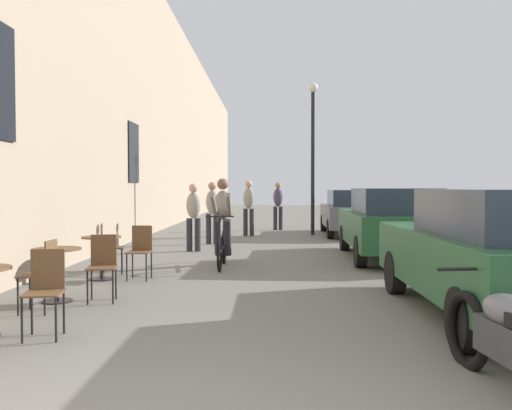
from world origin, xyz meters
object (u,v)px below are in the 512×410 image
(pedestrian_near, at_px, (193,213))
(pedestrian_far, at_px, (249,205))
(cafe_table_mid, at_px, (57,263))
(cafe_chair_mid_toward_wall, at_px, (43,271))
(parked_car_nearest, at_px, (496,252))
(cafe_chair_far_toward_wall, at_px, (140,248))
(cyclist_on_bicycle, at_px, (222,225))
(cafe_chair_mid_toward_street, at_px, (103,263))
(pedestrian_furthest, at_px, (278,203))
(cafe_table_far, at_px, (101,248))
(parked_car_third, at_px, (351,212))
(pedestrian_mid, at_px, (212,209))
(cafe_chair_far_toward_street, at_px, (108,245))
(parked_car_second, at_px, (390,222))
(cafe_chair_near_toward_street, at_px, (45,286))
(street_lamp, at_px, (313,139))

(pedestrian_near, bearing_deg, pedestrian_far, 74.23)
(cafe_table_mid, xyz_separation_m, cafe_chair_mid_toward_wall, (0.08, -0.62, -0.00))
(pedestrian_near, xyz_separation_m, parked_car_nearest, (4.43, -6.59, -0.13))
(cafe_chair_far_toward_wall, relative_size, cyclist_on_bicycle, 0.51)
(cafe_chair_mid_toward_wall, relative_size, cyclist_on_bicycle, 0.51)
(cafe_chair_mid_toward_street, bearing_deg, pedestrian_furthest, 78.15)
(pedestrian_furthest, bearing_deg, cafe_table_far, -106.37)
(pedestrian_far, bearing_deg, parked_car_third, 5.50)
(cafe_table_mid, xyz_separation_m, pedestrian_furthest, (3.17, 12.32, 0.45))
(pedestrian_mid, height_order, parked_car_nearest, pedestrian_mid)
(cafe_chair_far_toward_street, height_order, pedestrian_furthest, pedestrian_furthest)
(cafe_chair_mid_toward_wall, bearing_deg, parked_car_second, 43.48)
(pedestrian_furthest, bearing_deg, parked_car_second, -73.89)
(cafe_chair_mid_toward_wall, distance_m, pedestrian_furthest, 13.31)
(cafe_chair_mid_toward_street, height_order, cafe_chair_far_toward_wall, same)
(cafe_chair_near_toward_street, relative_size, cafe_chair_mid_toward_wall, 1.00)
(cafe_chair_near_toward_street, bearing_deg, pedestrian_far, 81.85)
(parked_car_second, xyz_separation_m, parked_car_third, (0.04, 5.73, -0.03))
(cafe_chair_far_toward_street, bearing_deg, pedestrian_far, 73.60)
(cafe_chair_mid_toward_street, bearing_deg, pedestrian_near, 85.63)
(pedestrian_far, bearing_deg, parked_car_second, -59.10)
(pedestrian_near, bearing_deg, cafe_chair_far_toward_street, -107.16)
(pedestrian_mid, distance_m, pedestrian_far, 2.61)
(cafe_chair_far_toward_wall, xyz_separation_m, pedestrian_mid, (0.61, 5.60, 0.43))
(pedestrian_mid, xyz_separation_m, parked_car_second, (4.13, -2.95, -0.16))
(cyclist_on_bicycle, relative_size, pedestrian_far, 1.00)
(cafe_chair_mid_toward_street, distance_m, cyclist_on_bicycle, 3.53)
(street_lamp, bearing_deg, parked_car_second, -78.58)
(cafe_chair_mid_toward_wall, bearing_deg, pedestrian_furthest, 76.57)
(cafe_chair_near_toward_street, xyz_separation_m, cafe_chair_far_toward_street, (-0.56, 4.02, 0.00))
(cafe_chair_far_toward_street, bearing_deg, street_lamp, 61.83)
(cafe_chair_far_toward_wall, xyz_separation_m, pedestrian_near, (0.34, 3.93, 0.40))
(cafe_chair_near_toward_street, relative_size, parked_car_second, 0.21)
(pedestrian_mid, distance_m, pedestrian_furthest, 5.24)
(cafe_table_mid, height_order, parked_car_third, parked_car_third)
(cafe_table_mid, relative_size, cyclist_on_bicycle, 0.41)
(cafe_chair_far_toward_wall, bearing_deg, pedestrian_furthest, 76.75)
(cafe_chair_mid_toward_wall, xyz_separation_m, pedestrian_furthest, (3.09, 12.94, 0.46))
(cafe_chair_mid_toward_wall, relative_size, pedestrian_near, 0.55)
(cafe_table_far, bearing_deg, cafe_chair_far_toward_wall, 6.83)
(pedestrian_near, distance_m, pedestrian_mid, 1.70)
(cafe_chair_near_toward_street, height_order, cafe_chair_mid_toward_street, same)
(cafe_chair_mid_toward_wall, height_order, parked_car_third, parked_car_third)
(street_lamp, bearing_deg, cafe_chair_far_toward_street, -118.17)
(cafe_table_far, xyz_separation_m, pedestrian_far, (2.14, 8.13, 0.47))
(cafe_chair_mid_toward_wall, height_order, pedestrian_furthest, pedestrian_furthest)
(cafe_chair_mid_toward_wall, relative_size, street_lamp, 0.18)
(cafe_table_far, relative_size, cyclist_on_bicycle, 0.41)
(pedestrian_mid, height_order, parked_car_second, pedestrian_mid)
(cafe_chair_mid_toward_street, height_order, pedestrian_furthest, pedestrian_furthest)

